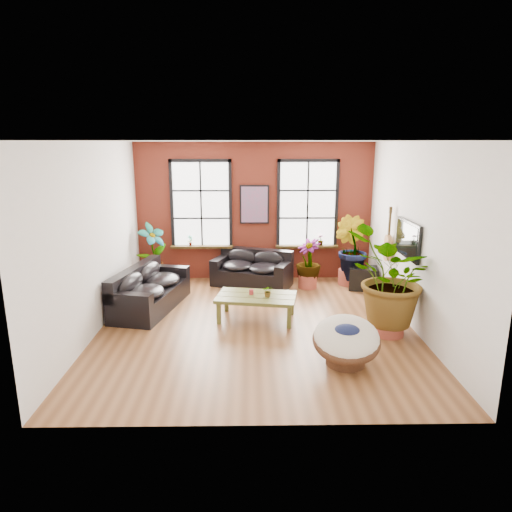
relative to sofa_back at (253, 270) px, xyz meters
The scene contains 19 objects.
room 2.82m from the sofa_back, 88.82° to the right, with size 6.04×6.54×3.54m.
sofa_back is the anchor object (origin of this frame).
sofa_left 2.77m from the sofa_back, 144.17° to the right, with size 1.41×2.42×0.90m.
coffee_table 2.30m from the sofa_back, 88.66° to the right, with size 1.69×1.14×0.60m.
papasan_chair 4.49m from the sofa_back, 71.05° to the right, with size 1.23×1.24×0.81m.
poster 1.65m from the sofa_back, 84.72° to the left, with size 0.74×0.06×0.98m.
tv_wall_unit 3.79m from the sofa_back, 34.23° to the right, with size 0.13×1.86×1.20m.
media_box 2.71m from the sofa_back, ahead, with size 0.76×0.68×0.55m.
pot_back_left 2.50m from the sofa_back, behind, with size 0.69×0.69×0.38m.
pot_back_right 2.43m from the sofa_back, ahead, with size 0.68×0.68×0.38m.
pot_right_wall 3.97m from the sofa_back, 51.11° to the right, with size 0.72×0.72×0.42m.
pot_mid 1.39m from the sofa_back, 10.83° to the right, with size 0.48×0.48×0.33m.
floor_plant_back_left 2.51m from the sofa_back, behind, with size 0.75×0.51×1.42m, color #234312.
floor_plant_back_right 2.48m from the sofa_back, ahead, with size 0.86×0.70×1.57m, color #234312.
floor_plant_right_wall 4.03m from the sofa_back, 50.98° to the right, with size 1.66×1.44×1.84m, color #234312.
floor_plant_mid 1.41m from the sofa_back, ahead, with size 0.60×0.60×1.07m, color #234312.
table_plant 2.40m from the sofa_back, 83.12° to the right, with size 0.21×0.18×0.23m, color #234312.
sill_plant_left 1.79m from the sofa_back, 162.51° to the left, with size 0.14×0.10×0.27m, color #234312.
sill_plant_right 1.93m from the sofa_back, 16.05° to the left, with size 0.15×0.15×0.27m, color #234312.
Camera 1 is at (-0.14, -8.32, 3.48)m, focal length 32.00 mm.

